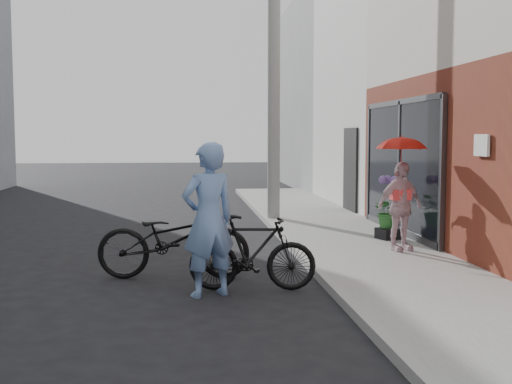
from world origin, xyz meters
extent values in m
plane|color=black|center=(0.00, 0.00, 0.00)|extent=(80.00, 80.00, 0.00)
cube|color=gray|center=(2.10, 2.00, 0.06)|extent=(2.20, 24.00, 0.12)
cube|color=#9E9E99|center=(0.94, 2.00, 0.06)|extent=(0.12, 24.00, 0.12)
cube|color=black|center=(3.16, 3.50, 1.36)|extent=(0.06, 3.80, 2.40)
cube|color=white|center=(3.16, 0.20, 1.82)|extent=(0.04, 0.40, 0.30)
cube|color=silver|center=(7.20, 9.00, 3.50)|extent=(8.00, 6.00, 7.00)
cube|color=gray|center=(7.20, 16.00, 3.50)|extent=(8.00, 8.00, 7.00)
cylinder|color=#9E9E99|center=(1.10, 6.00, 3.50)|extent=(0.28, 0.28, 7.00)
imported|color=#7395CD|center=(-0.60, -0.47, 0.94)|extent=(0.80, 0.68, 1.87)
imported|color=black|center=(-1.04, 0.55, 0.54)|extent=(2.13, 0.92, 1.09)
imported|color=black|center=(-0.04, -0.25, 0.48)|extent=(1.64, 0.63, 0.96)
imported|color=beige|center=(2.53, 1.66, 0.83)|extent=(0.90, 0.61, 1.42)
imported|color=red|center=(2.53, 1.66, 1.88)|extent=(0.76, 0.76, 0.67)
cube|color=black|center=(2.73, 2.81, 0.21)|extent=(0.45, 0.45, 0.19)
imported|color=#30752E|center=(2.73, 2.81, 0.62)|extent=(0.55, 0.48, 0.61)
camera|label=1|loc=(-0.87, -8.17, 1.94)|focal=45.00mm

